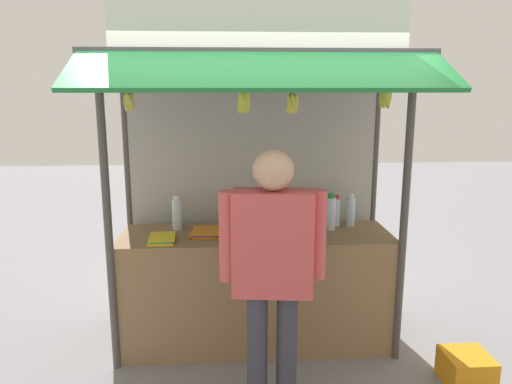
{
  "coord_description": "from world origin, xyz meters",
  "views": [
    {
      "loc": [
        -0.23,
        -3.83,
        2.13
      ],
      "look_at": [
        0.0,
        0.0,
        1.31
      ],
      "focal_mm": 34.07,
      "sensor_mm": 36.0,
      "label": 1
    }
  ],
  "objects_px": {
    "water_bottle_far_right": "(177,213)",
    "water_bottle_mid_right": "(291,212)",
    "water_bottle_front_right": "(336,211)",
    "magazine_stack_rear_center": "(264,232)",
    "banana_bunch_rightmost": "(385,98)",
    "plastic_crate": "(466,369)",
    "water_bottle_front_left": "(350,211)",
    "water_bottle_mid_left": "(331,213)",
    "magazine_stack_left": "(162,239)",
    "magazine_stack_back_right": "(206,232)",
    "magazine_stack_center": "(304,230)",
    "banana_bunch_leftmost": "(129,102)",
    "water_bottle_right": "(234,211)",
    "banana_bunch_inner_right": "(293,103)",
    "banana_bunch_inner_left": "(244,102)",
    "vendor_person": "(273,261)"
  },
  "relations": [
    {
      "from": "water_bottle_right",
      "to": "banana_bunch_leftmost",
      "type": "xyz_separation_m",
      "value": [
        -0.72,
        -0.69,
        0.95
      ]
    },
    {
      "from": "banana_bunch_inner_right",
      "to": "water_bottle_mid_left",
      "type": "bearing_deg",
      "value": 51.98
    },
    {
      "from": "vendor_person",
      "to": "banana_bunch_leftmost",
      "type": "bearing_deg",
      "value": 158.56
    },
    {
      "from": "banana_bunch_leftmost",
      "to": "vendor_person",
      "type": "height_order",
      "value": "banana_bunch_leftmost"
    },
    {
      "from": "water_bottle_far_right",
      "to": "banana_bunch_rightmost",
      "type": "distance_m",
      "value": 1.92
    },
    {
      "from": "magazine_stack_left",
      "to": "banana_bunch_inner_left",
      "type": "height_order",
      "value": "banana_bunch_inner_left"
    },
    {
      "from": "water_bottle_mid_right",
      "to": "magazine_stack_back_right",
      "type": "distance_m",
      "value": 0.76
    },
    {
      "from": "vendor_person",
      "to": "banana_bunch_rightmost",
      "type": "bearing_deg",
      "value": 37.44
    },
    {
      "from": "water_bottle_far_right",
      "to": "plastic_crate",
      "type": "height_order",
      "value": "water_bottle_far_right"
    },
    {
      "from": "magazine_stack_back_right",
      "to": "banana_bunch_inner_left",
      "type": "height_order",
      "value": "banana_bunch_inner_left"
    },
    {
      "from": "magazine_stack_rear_center",
      "to": "banana_bunch_leftmost",
      "type": "bearing_deg",
      "value": -157.74
    },
    {
      "from": "water_bottle_far_right",
      "to": "plastic_crate",
      "type": "distance_m",
      "value": 2.54
    },
    {
      "from": "water_bottle_front_right",
      "to": "magazine_stack_rear_center",
      "type": "distance_m",
      "value": 0.69
    },
    {
      "from": "water_bottle_mid_right",
      "to": "banana_bunch_leftmost",
      "type": "relative_size",
      "value": 0.98
    },
    {
      "from": "water_bottle_front_left",
      "to": "water_bottle_mid_left",
      "type": "bearing_deg",
      "value": -151.18
    },
    {
      "from": "banana_bunch_leftmost",
      "to": "banana_bunch_rightmost",
      "type": "relative_size",
      "value": 1.04
    },
    {
      "from": "water_bottle_front_right",
      "to": "water_bottle_mid_right",
      "type": "height_order",
      "value": "water_bottle_mid_right"
    },
    {
      "from": "water_bottle_far_right",
      "to": "water_bottle_right",
      "type": "bearing_deg",
      "value": 9.67
    },
    {
      "from": "water_bottle_front_left",
      "to": "magazine_stack_back_right",
      "type": "relative_size",
      "value": 0.93
    },
    {
      "from": "water_bottle_mid_right",
      "to": "banana_bunch_leftmost",
      "type": "distance_m",
      "value": 1.65
    },
    {
      "from": "water_bottle_front_right",
      "to": "magazine_stack_rear_center",
      "type": "relative_size",
      "value": 0.94
    },
    {
      "from": "water_bottle_front_left",
      "to": "vendor_person",
      "type": "height_order",
      "value": "vendor_person"
    },
    {
      "from": "water_bottle_mid_right",
      "to": "banana_bunch_rightmost",
      "type": "bearing_deg",
      "value": -47.61
    },
    {
      "from": "water_bottle_front_right",
      "to": "banana_bunch_rightmost",
      "type": "distance_m",
      "value": 1.18
    },
    {
      "from": "banana_bunch_leftmost",
      "to": "vendor_person",
      "type": "relative_size",
      "value": 0.16
    },
    {
      "from": "banana_bunch_rightmost",
      "to": "banana_bunch_leftmost",
      "type": "bearing_deg",
      "value": 180.0
    },
    {
      "from": "water_bottle_far_right",
      "to": "water_bottle_right",
      "type": "xyz_separation_m",
      "value": [
        0.48,
        0.08,
        -0.0
      ]
    },
    {
      "from": "water_bottle_front_left",
      "to": "water_bottle_mid_right",
      "type": "relative_size",
      "value": 1.02
    },
    {
      "from": "water_bottle_right",
      "to": "vendor_person",
      "type": "bearing_deg",
      "value": -79.28
    },
    {
      "from": "water_bottle_far_right",
      "to": "banana_bunch_rightmost",
      "type": "bearing_deg",
      "value": -21.41
    },
    {
      "from": "magazine_stack_left",
      "to": "water_bottle_mid_left",
      "type": "bearing_deg",
      "value": 9.92
    },
    {
      "from": "magazine_stack_center",
      "to": "plastic_crate",
      "type": "bearing_deg",
      "value": -31.34
    },
    {
      "from": "water_bottle_front_left",
      "to": "magazine_stack_rear_center",
      "type": "distance_m",
      "value": 0.81
    },
    {
      "from": "water_bottle_front_right",
      "to": "water_bottle_far_right",
      "type": "relative_size",
      "value": 0.92
    },
    {
      "from": "water_bottle_front_right",
      "to": "banana_bunch_inner_left",
      "type": "distance_m",
      "value": 1.41
    },
    {
      "from": "magazine_stack_center",
      "to": "banana_bunch_rightmost",
      "type": "bearing_deg",
      "value": -40.08
    },
    {
      "from": "water_bottle_right",
      "to": "plastic_crate",
      "type": "relative_size",
      "value": 0.88
    },
    {
      "from": "water_bottle_far_right",
      "to": "magazine_stack_back_right",
      "type": "distance_m",
      "value": 0.32
    },
    {
      "from": "water_bottle_mid_left",
      "to": "banana_bunch_rightmost",
      "type": "bearing_deg",
      "value": -64.65
    },
    {
      "from": "banana_bunch_inner_left",
      "to": "water_bottle_far_right",
      "type": "bearing_deg",
      "value": 132.13
    },
    {
      "from": "water_bottle_front_right",
      "to": "water_bottle_mid_left",
      "type": "bearing_deg",
      "value": -121.82
    },
    {
      "from": "water_bottle_far_right",
      "to": "water_bottle_mid_right",
      "type": "relative_size",
      "value": 1.04
    },
    {
      "from": "water_bottle_right",
      "to": "vendor_person",
      "type": "relative_size",
      "value": 0.16
    },
    {
      "from": "water_bottle_far_right",
      "to": "magazine_stack_rear_center",
      "type": "distance_m",
      "value": 0.76
    },
    {
      "from": "banana_bunch_rightmost",
      "to": "plastic_crate",
      "type": "bearing_deg",
      "value": -23.28
    },
    {
      "from": "water_bottle_front_left",
      "to": "banana_bunch_leftmost",
      "type": "height_order",
      "value": "banana_bunch_leftmost"
    },
    {
      "from": "water_bottle_front_left",
      "to": "banana_bunch_inner_left",
      "type": "xyz_separation_m",
      "value": [
        -0.94,
        -0.63,
        0.95
      ]
    },
    {
      "from": "magazine_stack_left",
      "to": "magazine_stack_back_right",
      "type": "distance_m",
      "value": 0.37
    },
    {
      "from": "water_bottle_front_right",
      "to": "magazine_stack_rear_center",
      "type": "bearing_deg",
      "value": -159.23
    },
    {
      "from": "water_bottle_front_left",
      "to": "banana_bunch_inner_right",
      "type": "distance_m",
      "value": 1.28
    }
  ]
}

